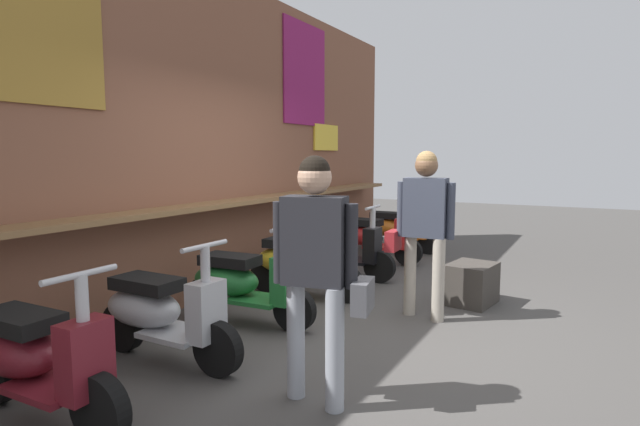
{
  "coord_description": "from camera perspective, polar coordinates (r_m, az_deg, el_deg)",
  "views": [
    {
      "loc": [
        -4.34,
        -1.85,
        1.6
      ],
      "look_at": [
        1.47,
        1.3,
        0.85
      ],
      "focal_mm": 28.71,
      "sensor_mm": 36.0,
      "label": 1
    }
  ],
  "objects": [
    {
      "name": "scooter_orange",
      "position": [
        8.61,
        8.31,
        -1.68
      ],
      "size": [
        0.48,
        1.4,
        0.97
      ],
      "rotation": [
        0.0,
        0.0,
        -1.52
      ],
      "color": "orange",
      "rests_on": "ground_plane"
    },
    {
      "name": "ground_plane",
      "position": [
        4.98,
        5.24,
        -12.26
      ],
      "size": [
        26.32,
        26.32,
        0.0
      ],
      "primitive_type": "plane",
      "color": "#474442"
    },
    {
      "name": "scooter_maroon",
      "position": [
        3.64,
        -29.4,
        -13.83
      ],
      "size": [
        0.46,
        1.4,
        0.97
      ],
      "rotation": [
        0.0,
        0.0,
        -1.56
      ],
      "color": "maroon",
      "rests_on": "ground_plane"
    },
    {
      "name": "shopper_browsing",
      "position": [
        3.22,
        -0.31,
        -4.95
      ],
      "size": [
        0.36,
        0.64,
        1.6
      ],
      "rotation": [
        0.0,
        0.0,
        0.2
      ],
      "color": "#999EA8",
      "rests_on": "ground_plane"
    },
    {
      "name": "merchandise_crate",
      "position": [
        5.8,
        16.54,
        -7.55
      ],
      "size": [
        0.61,
        0.52,
        0.44
      ],
      "primitive_type": "cube",
      "rotation": [
        0.0,
        0.0,
        -0.16
      ],
      "color": "#3D3833",
      "rests_on": "ground_plane"
    },
    {
      "name": "shopper_with_handbag",
      "position": [
        5.05,
        11.47,
        -0.54
      ],
      "size": [
        0.28,
        0.65,
        1.64
      ],
      "rotation": [
        0.0,
        0.0,
        3.2
      ],
      "color": "#ADA393",
      "rests_on": "ground_plane"
    },
    {
      "name": "scooter_red",
      "position": [
        7.67,
        5.66,
        -2.64
      ],
      "size": [
        0.48,
        1.4,
        0.97
      ],
      "rotation": [
        0.0,
        0.0,
        -1.51
      ],
      "color": "red",
      "rests_on": "ground_plane"
    },
    {
      "name": "scooter_black",
      "position": [
        6.69,
        1.98,
        -3.96
      ],
      "size": [
        0.46,
        1.4,
        0.97
      ],
      "rotation": [
        0.0,
        0.0,
        -1.54
      ],
      "color": "black",
      "rests_on": "ground_plane"
    },
    {
      "name": "scooter_silver",
      "position": [
        4.22,
        -17.5,
        -10.49
      ],
      "size": [
        0.46,
        1.4,
        0.97
      ],
      "rotation": [
        0.0,
        0.0,
        -1.58
      ],
      "color": "#B2B5BA",
      "rests_on": "ground_plane"
    },
    {
      "name": "scooter_yellow",
      "position": [
        5.83,
        -2.42,
        -5.52
      ],
      "size": [
        0.47,
        1.4,
        0.97
      ],
      "rotation": [
        0.0,
        0.0,
        -1.52
      ],
      "color": "gold",
      "rests_on": "ground_plane"
    },
    {
      "name": "market_stall_facade",
      "position": [
        5.82,
        -13.32,
        8.19
      ],
      "size": [
        9.4,
        0.61,
        3.59
      ],
      "color": "brown",
      "rests_on": "ground_plane"
    },
    {
      "name": "scooter_green",
      "position": [
        4.97,
        -8.83,
        -7.71
      ],
      "size": [
        0.48,
        1.4,
        0.97
      ],
      "rotation": [
        0.0,
        0.0,
        -1.52
      ],
      "color": "#237533",
      "rests_on": "ground_plane"
    }
  ]
}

